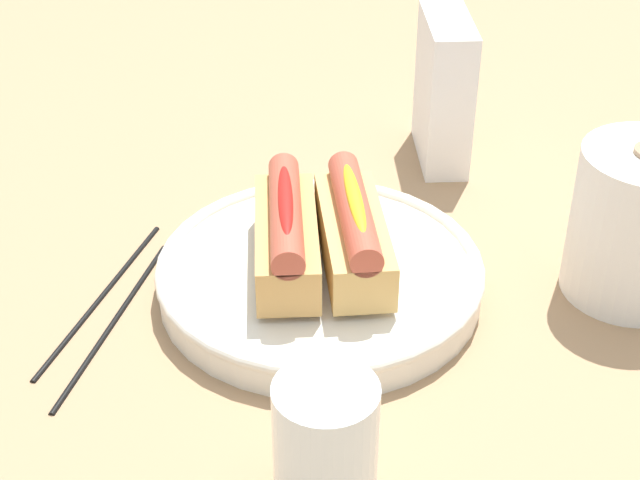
{
  "coord_description": "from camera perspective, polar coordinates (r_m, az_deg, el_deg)",
  "views": [
    {
      "loc": [
        0.67,
        -0.1,
        0.5
      ],
      "look_at": [
        0.01,
        -0.02,
        0.05
      ],
      "focal_mm": 54.51,
      "sensor_mm": 36.0,
      "label": 1
    }
  ],
  "objects": [
    {
      "name": "serving_bowl",
      "position": [
        0.81,
        0.0,
        -2.05
      ],
      "size": [
        0.27,
        0.27,
        0.03
      ],
      "color": "silver",
      "rests_on": "ground_plane"
    },
    {
      "name": "ground_plane",
      "position": [
        0.84,
        0.91,
        -2.34
      ],
      "size": [
        2.4,
        2.4,
        0.0
      ],
      "primitive_type": "plane",
      "color": "#9E7A56"
    },
    {
      "name": "napkin_box",
      "position": [
        1.0,
        7.28,
        8.71
      ],
      "size": [
        0.11,
        0.05,
        0.15
      ],
      "primitive_type": "cube",
      "rotation": [
        0.0,
        0.0,
        -0.08
      ],
      "color": "white",
      "rests_on": "ground_plane"
    },
    {
      "name": "chopstick_near",
      "position": [
        0.81,
        -12.02,
        -4.61
      ],
      "size": [
        0.21,
        0.08,
        0.01
      ],
      "primitive_type": "cylinder",
      "rotation": [
        0.0,
        1.57,
        -0.37
      ],
      "color": "black",
      "rests_on": "ground_plane"
    },
    {
      "name": "paper_towel_roll",
      "position": [
        0.83,
        18.18,
        0.92
      ],
      "size": [
        0.11,
        0.11,
        0.13
      ],
      "color": "white",
      "rests_on": "ground_plane"
    },
    {
      "name": "hotdog_back",
      "position": [
        0.79,
        1.99,
        0.54
      ],
      "size": [
        0.15,
        0.05,
        0.06
      ],
      "color": "tan",
      "rests_on": "serving_bowl"
    },
    {
      "name": "chopstick_far",
      "position": [
        0.83,
        -12.75,
        -3.38
      ],
      "size": [
        0.2,
        0.1,
        0.01
      ],
      "primitive_type": "cylinder",
      "rotation": [
        0.0,
        1.57,
        -0.43
      ],
      "color": "black",
      "rests_on": "ground_plane"
    },
    {
      "name": "hotdog_front",
      "position": [
        0.79,
        -2.0,
        0.41
      ],
      "size": [
        0.15,
        0.06,
        0.06
      ],
      "color": "tan",
      "rests_on": "serving_bowl"
    },
    {
      "name": "water_glass",
      "position": [
        0.63,
        0.33,
        -11.95
      ],
      "size": [
        0.07,
        0.07,
        0.09
      ],
      "color": "white",
      "rests_on": "ground_plane"
    }
  ]
}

